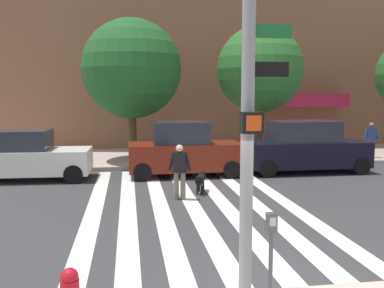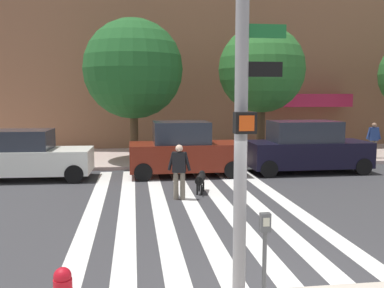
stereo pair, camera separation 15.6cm
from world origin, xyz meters
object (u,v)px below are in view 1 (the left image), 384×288
at_px(traffic_light_pole, 250,63).
at_px(pedestrian_bystander, 371,138).
at_px(street_tree_middle, 260,70).
at_px(parked_car_behind_first, 184,151).
at_px(dog_on_leash, 201,179).
at_px(parking_meter_curbside, 271,247).
at_px(parked_car_near_curb, 21,156).
at_px(street_tree_nearest, 132,69).
at_px(pedestrian_dog_walker, 180,169).
at_px(parked_car_third_in_line, 305,148).

height_order(traffic_light_pole, pedestrian_bystander, traffic_light_pole).
height_order(street_tree_middle, pedestrian_bystander, street_tree_middle).
xyz_separation_m(parked_car_behind_first, dog_on_leash, (0.16, -2.91, -0.52)).
height_order(parking_meter_curbside, parked_car_behind_first, parked_car_behind_first).
relative_size(parked_car_near_curb, dog_on_leash, 4.50).
distance_m(traffic_light_pole, street_tree_middle, 14.19).
height_order(street_tree_nearest, pedestrian_dog_walker, street_tree_nearest).
bearing_deg(pedestrian_dog_walker, parking_meter_curbside, -86.28).
distance_m(parked_car_third_in_line, pedestrian_bystander, 4.76).
bearing_deg(street_tree_middle, dog_on_leash, -122.20).
xyz_separation_m(traffic_light_pole, pedestrian_bystander, (9.53, 12.77, -2.44)).
xyz_separation_m(street_tree_nearest, street_tree_middle, (5.78, -0.18, 0.01)).
bearing_deg(pedestrian_dog_walker, traffic_light_pole, -88.90).
distance_m(parking_meter_curbside, pedestrian_dog_walker, 6.90).
distance_m(parking_meter_curbside, dog_on_leash, 7.68).
bearing_deg(parked_car_near_curb, parking_meter_curbside, -61.29).
distance_m(traffic_light_pole, pedestrian_dog_walker, 7.28).
bearing_deg(pedestrian_dog_walker, street_tree_nearest, 100.64).
distance_m(parking_meter_curbside, parked_car_third_in_line, 11.71).
distance_m(traffic_light_pole, parked_car_third_in_line, 12.05).
bearing_deg(parked_car_third_in_line, pedestrian_bystander, 28.65).
xyz_separation_m(traffic_light_pole, parked_car_third_in_line, (5.35, 10.49, -2.54)).
relative_size(parked_car_behind_first, street_tree_middle, 0.70).
relative_size(parked_car_behind_first, pedestrian_dog_walker, 2.59).
bearing_deg(pedestrian_bystander, traffic_light_pole, -126.73).
height_order(street_tree_middle, dog_on_leash, street_tree_middle).
bearing_deg(parking_meter_curbside, pedestrian_bystander, 54.36).
bearing_deg(dog_on_leash, parked_car_near_curb, 154.45).
bearing_deg(street_tree_middle, pedestrian_bystander, -7.89).
xyz_separation_m(parked_car_third_in_line, dog_on_leash, (-4.72, -2.92, -0.54)).
height_order(parked_car_behind_first, street_tree_nearest, street_tree_nearest).
relative_size(street_tree_nearest, pedestrian_bystander, 3.81).
relative_size(street_tree_middle, pedestrian_bystander, 3.68).
relative_size(parked_car_behind_first, dog_on_leash, 3.91).
xyz_separation_m(parking_meter_curbside, pedestrian_bystander, (9.22, 12.85, 0.05)).
bearing_deg(traffic_light_pole, parking_meter_curbside, -14.06).
xyz_separation_m(street_tree_middle, dog_on_leash, (-3.73, -5.92, -3.76)).
distance_m(parking_meter_curbside, parked_car_near_curb, 12.05).
bearing_deg(traffic_light_pole, street_tree_middle, 72.11).
height_order(traffic_light_pole, dog_on_leash, traffic_light_pole).
xyz_separation_m(parked_car_behind_first, pedestrian_dog_walker, (-0.60, -3.69, -0.04)).
relative_size(street_tree_nearest, street_tree_middle, 1.03).
bearing_deg(street_tree_nearest, pedestrian_bystander, -4.68).
xyz_separation_m(parked_car_near_curb, dog_on_leash, (6.10, -2.92, -0.42)).
relative_size(parked_car_near_curb, street_tree_middle, 0.81).
distance_m(traffic_light_pole, pedestrian_bystander, 16.13).
relative_size(traffic_light_pole, street_tree_middle, 0.96).
xyz_separation_m(parked_car_behind_first, parked_car_third_in_line, (4.89, 0.00, 0.02)).
xyz_separation_m(street_tree_middle, pedestrian_bystander, (5.18, -0.72, -3.13)).
bearing_deg(traffic_light_pole, parked_car_behind_first, 87.46).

